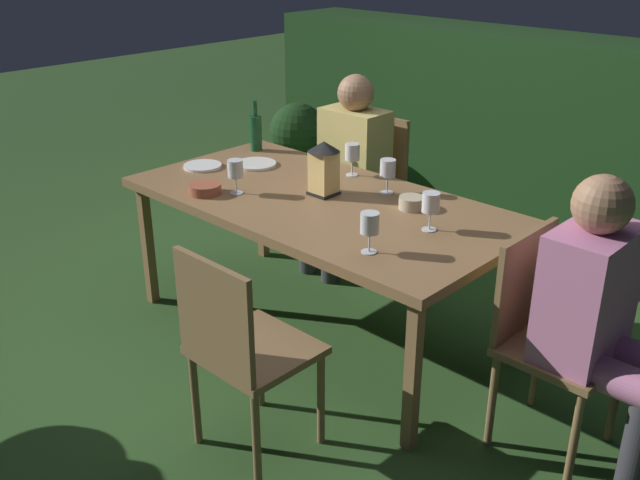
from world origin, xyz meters
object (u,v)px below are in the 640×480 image
at_px(bowl_bread, 412,202).
at_px(bowl_olives, 205,188).
at_px(wine_glass_d, 235,170).
at_px(chair_side_left_b, 241,346).
at_px(wine_glass_a, 431,204).
at_px(plate_a, 256,164).
at_px(person_in_pink, 602,315).
at_px(plate_b, 203,166).
at_px(person_in_mustard, 347,164).
at_px(lantern_centerpiece, 324,165).
at_px(wine_glass_c, 370,225).
at_px(potted_plant_by_hedge, 298,140).
at_px(wine_glass_e, 388,170).
at_px(chair_head_far, 546,332).
at_px(green_bottle_on_table, 256,132).
at_px(wine_glass_b, 352,154).
at_px(chair_side_right_a, 368,181).
at_px(dining_table, 320,208).

bearing_deg(bowl_bread, bowl_olives, -147.96).
bearing_deg(wine_glass_d, chair_side_left_b, -40.02).
height_order(wine_glass_a, bowl_bread, wine_glass_a).
distance_m(wine_glass_a, plate_a, 1.22).
relative_size(person_in_pink, plate_b, 5.64).
distance_m(person_in_mustard, bowl_bread, 0.96).
distance_m(person_in_pink, lantern_centerpiece, 1.45).
bearing_deg(plate_a, wine_glass_c, -20.49).
height_order(bowl_olives, potted_plant_by_hedge, bowl_olives).
xyz_separation_m(wine_glass_a, wine_glass_e, (-0.42, 0.24, 0.00)).
distance_m(chair_head_far, wine_glass_e, 1.12).
relative_size(chair_side_left_b, bowl_bread, 7.27).
xyz_separation_m(chair_side_left_b, bowl_olives, (-0.88, 0.54, 0.26)).
bearing_deg(green_bottle_on_table, potted_plant_by_hedge, 124.95).
xyz_separation_m(lantern_centerpiece, wine_glass_b, (-0.09, 0.31, -0.03)).
bearing_deg(chair_side_right_a, chair_side_left_b, -63.91).
height_order(wine_glass_c, potted_plant_by_hedge, wine_glass_c).
relative_size(dining_table, green_bottle_on_table, 6.59).
distance_m(person_in_pink, bowl_olives, 1.88).
xyz_separation_m(chair_head_far, person_in_pink, (0.20, 0.00, 0.15)).
xyz_separation_m(chair_side_left_b, chair_head_far, (0.77, 0.88, 0.00)).
xyz_separation_m(person_in_pink, bowl_olives, (-1.85, -0.33, 0.11)).
relative_size(person_in_pink, wine_glass_e, 6.80).
relative_size(wine_glass_a, wine_glass_d, 1.00).
bearing_deg(plate_b, person_in_pink, 2.32).
xyz_separation_m(lantern_centerpiece, green_bottle_on_table, (-0.79, 0.27, -0.04)).
distance_m(chair_side_left_b, bowl_olives, 1.07).
bearing_deg(green_bottle_on_table, wine_glass_e, -2.34).
relative_size(chair_side_right_a, person_in_mustard, 0.76).
relative_size(person_in_mustard, green_bottle_on_table, 3.96).
xyz_separation_m(dining_table, chair_side_left_b, (0.43, -0.88, -0.19)).
relative_size(person_in_pink, green_bottle_on_table, 3.96).
height_order(wine_glass_b, wine_glass_c, same).
bearing_deg(bowl_olives, green_bottle_on_table, 118.92).
relative_size(wine_glass_b, bowl_bread, 1.41).
bearing_deg(green_bottle_on_table, plate_b, -86.24).
distance_m(wine_glass_e, plate_b, 1.04).
distance_m(dining_table, bowl_olives, 0.57).
bearing_deg(wine_glass_e, wine_glass_a, -29.35).
height_order(chair_side_left_b, wine_glass_b, wine_glass_b).
bearing_deg(bowl_bread, plate_b, -166.46).
height_order(dining_table, chair_side_right_a, chair_side_right_a).
xyz_separation_m(person_in_pink, lantern_centerpiece, (-1.43, 0.06, 0.23)).
bearing_deg(chair_side_left_b, bowl_olives, 148.35).
bearing_deg(chair_side_left_b, lantern_centerpiece, 116.12).
bearing_deg(chair_head_far, wine_glass_b, 164.53).
xyz_separation_m(chair_side_right_a, plate_b, (-0.36, -0.97, 0.24)).
xyz_separation_m(green_bottle_on_table, wine_glass_e, (1.00, -0.04, 0.01)).
bearing_deg(person_in_mustard, chair_side_right_a, 90.00).
relative_size(person_in_pink, bowl_olives, 7.32).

